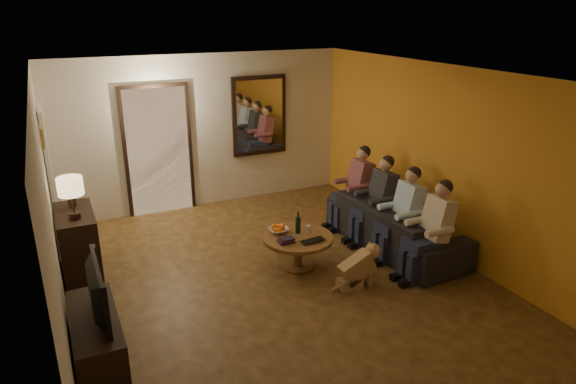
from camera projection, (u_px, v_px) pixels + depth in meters
name	position (u px, v px, depth m)	size (l,w,h in m)	color
floor	(277.00, 279.00, 6.62)	(5.00, 6.00, 0.01)	#422911
ceiling	(275.00, 74.00, 5.73)	(5.00, 6.00, 0.01)	white
back_wall	(204.00, 132.00, 8.72)	(5.00, 0.02, 2.60)	beige
front_wall	(449.00, 309.00, 3.62)	(5.00, 0.02, 2.60)	beige
left_wall	(50.00, 218.00, 5.17)	(0.02, 6.00, 2.60)	beige
right_wall	(439.00, 159.00, 7.18)	(0.02, 6.00, 2.60)	beige
orange_accent	(438.00, 159.00, 7.17)	(0.01, 6.00, 2.60)	orange
kitchen_doorway	(159.00, 152.00, 8.47)	(1.00, 0.06, 2.10)	#FFE0A5
door_trim	(159.00, 152.00, 8.46)	(1.12, 0.04, 2.22)	black
fridge_glimpse	(174.00, 159.00, 8.62)	(0.45, 0.03, 1.70)	silver
mirror_frame	(259.00, 116.00, 9.02)	(1.00, 0.05, 1.40)	black
mirror_glass	(260.00, 116.00, 9.00)	(0.86, 0.02, 1.26)	white
white_door	(51.00, 179.00, 7.23)	(0.06, 0.85, 2.04)	white
framed_art	(42.00, 137.00, 6.10)	(0.03, 0.28, 0.24)	#B28C33
art_canvas	(43.00, 137.00, 6.10)	(0.01, 0.22, 0.18)	brown
dresser	(79.00, 244.00, 6.60)	(0.45, 0.98, 0.87)	black
table_lamp	(72.00, 198.00, 6.17)	(0.30, 0.30, 0.54)	beige
flower_vase	(70.00, 191.00, 6.56)	(0.14, 0.14, 0.44)	red
tv_stand	(96.00, 335.00, 5.13)	(0.45, 1.28, 0.43)	black
tv	(90.00, 292.00, 4.97)	(0.13, 0.98, 0.56)	black
sofa	(395.00, 226.00, 7.39)	(0.90, 2.30, 0.67)	black
person_a	(433.00, 234.00, 6.50)	(0.60, 0.40, 1.20)	tan
person_b	(404.00, 217.00, 7.01)	(0.60, 0.40, 1.20)	tan
person_c	(378.00, 203.00, 7.52)	(0.60, 0.40, 1.20)	tan
person_d	(356.00, 190.00, 8.03)	(0.60, 0.40, 1.20)	tan
dog	(357.00, 266.00, 6.35)	(0.56, 0.24, 0.56)	tan
coffee_table	(298.00, 252.00, 6.85)	(0.94, 0.94, 0.45)	brown
bowl	(279.00, 230.00, 6.88)	(0.26, 0.26, 0.06)	white
oranges	(279.00, 226.00, 6.86)	(0.20, 0.20, 0.08)	orange
wine_bottle	(298.00, 222.00, 6.83)	(0.07, 0.07, 0.31)	black
wine_glass	(308.00, 229.00, 6.87)	(0.06, 0.06, 0.10)	silver
book_stack	(286.00, 240.00, 6.59)	(0.20, 0.15, 0.07)	black
laptop	(315.00, 242.00, 6.57)	(0.33, 0.21, 0.03)	black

